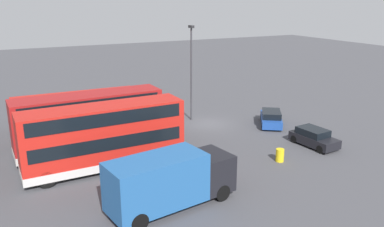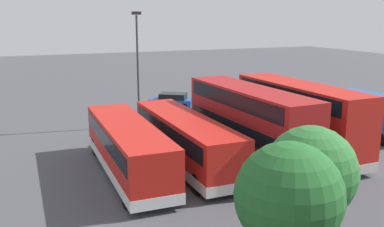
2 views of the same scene
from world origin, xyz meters
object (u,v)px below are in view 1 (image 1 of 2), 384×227
(waste_bin_yellow, at_px, (280,155))
(car_small_green, at_px, (314,138))
(bus_single_deck_fourth, at_px, (77,108))
(bus_double_decker_near_end, at_px, (104,135))
(box_truck_blue, at_px, (170,180))
(lamp_post_tall, at_px, (191,67))
(bus_double_decker_second, at_px, (90,121))
(bus_single_deck_third, at_px, (88,117))
(car_hatchback_silver, at_px, (271,118))

(waste_bin_yellow, bearing_deg, car_small_green, -73.68)
(bus_single_deck_fourth, bearing_deg, bus_double_decker_near_end, 178.27)
(bus_double_decker_near_end, distance_m, car_small_green, 16.54)
(bus_double_decker_near_end, height_order, box_truck_blue, bus_double_decker_near_end)
(lamp_post_tall, bearing_deg, waste_bin_yellow, -174.80)
(bus_double_decker_second, bearing_deg, lamp_post_tall, -70.08)
(bus_double_decker_near_end, distance_m, bus_single_deck_fourth, 11.28)
(box_truck_blue, bearing_deg, bus_single_deck_fourth, 4.69)
(bus_single_deck_third, distance_m, car_small_green, 19.01)
(bus_single_deck_third, height_order, lamp_post_tall, lamp_post_tall)
(car_small_green, distance_m, lamp_post_tall, 13.02)
(waste_bin_yellow, bearing_deg, car_hatchback_silver, -33.47)
(bus_double_decker_second, distance_m, box_truck_blue, 10.93)
(bus_double_decker_second, bearing_deg, box_truck_blue, -169.65)
(car_hatchback_silver, relative_size, waste_bin_yellow, 4.71)
(box_truck_blue, bearing_deg, bus_double_decker_second, 10.35)
(bus_double_decker_second, bearing_deg, bus_single_deck_third, -10.14)
(bus_double_decker_near_end, relative_size, box_truck_blue, 1.43)
(box_truck_blue, bearing_deg, waste_bin_yellow, -76.12)
(box_truck_blue, relative_size, waste_bin_yellow, 8.20)
(bus_double_decker_near_end, relative_size, bus_single_deck_fourth, 0.98)
(car_small_green, xyz_separation_m, waste_bin_yellow, (-1.31, 4.46, -0.22))
(bus_double_decker_near_end, relative_size, bus_single_deck_third, 0.97)
(bus_single_deck_fourth, bearing_deg, waste_bin_yellow, -144.29)
(box_truck_blue, bearing_deg, car_hatchback_silver, -56.58)
(bus_double_decker_second, xyz_separation_m, bus_single_deck_fourth, (7.46, -0.47, -0.83))
(bus_double_decker_second, height_order, lamp_post_tall, lamp_post_tall)
(bus_double_decker_near_end, bearing_deg, car_hatchback_silver, -80.70)
(bus_double_decker_second, bearing_deg, bus_single_deck_fourth, -3.59)
(bus_double_decker_second, distance_m, car_small_green, 17.78)
(bus_double_decker_near_end, distance_m, box_truck_blue, 7.21)
(box_truck_blue, xyz_separation_m, waste_bin_yellow, (2.43, -9.83, -1.23))
(bus_single_deck_fourth, xyz_separation_m, lamp_post_tall, (-3.59, -10.22, 3.62))
(bus_double_decker_second, relative_size, car_small_green, 2.78)
(bus_double_decker_near_end, distance_m, bus_single_deck_third, 7.75)
(bus_double_decker_near_end, height_order, lamp_post_tall, lamp_post_tall)
(bus_double_decker_second, distance_m, bus_single_deck_third, 4.05)
(box_truck_blue, bearing_deg, bus_single_deck_third, 4.93)
(bus_single_deck_third, height_order, waste_bin_yellow, bus_single_deck_third)
(bus_double_decker_near_end, relative_size, waste_bin_yellow, 11.74)
(bus_single_deck_third, bearing_deg, car_hatchback_silver, -107.49)
(car_small_green, height_order, lamp_post_tall, lamp_post_tall)
(bus_double_decker_second, bearing_deg, bus_double_decker_near_end, -178.07)
(bus_double_decker_near_end, xyz_separation_m, bus_single_deck_third, (7.68, -0.57, -0.83))
(bus_single_deck_third, relative_size, car_small_green, 2.85)
(car_hatchback_silver, bearing_deg, lamp_post_tall, 49.73)
(waste_bin_yellow, bearing_deg, lamp_post_tall, 5.20)
(car_small_green, bearing_deg, car_hatchback_silver, -2.85)
(bus_double_decker_second, relative_size, waste_bin_yellow, 11.87)
(bus_single_deck_fourth, bearing_deg, lamp_post_tall, -109.36)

